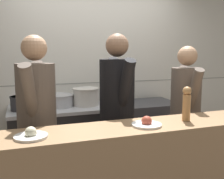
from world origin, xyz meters
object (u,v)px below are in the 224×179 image
(sauce_pot, at_px, (59,100))
(pepper_mill, at_px, (187,103))
(chef_line, at_px, (185,111))
(chef_sous, at_px, (117,110))
(plated_dish_main, at_px, (31,135))
(oven_range, at_px, (59,142))
(braising_pot, at_px, (86,96))
(chefs_knife, at_px, (123,106))
(stock_pot, at_px, (21,103))
(chef_head_cook, at_px, (37,120))
(plated_dish_appetiser, at_px, (147,123))

(sauce_pot, height_order, pepper_mill, pepper_mill)
(pepper_mill, relative_size, chef_line, 0.18)
(chef_sous, distance_m, chef_line, 0.82)
(pepper_mill, bearing_deg, plated_dish_main, -178.55)
(oven_range, height_order, pepper_mill, pepper_mill)
(sauce_pot, distance_m, braising_pot, 0.33)
(chef_sous, bearing_deg, chefs_knife, 61.87)
(plated_dish_main, bearing_deg, chef_sous, 36.45)
(pepper_mill, height_order, chef_sous, chef_sous)
(oven_range, xyz_separation_m, stock_pot, (-0.43, -0.05, 0.54))
(chef_head_cook, relative_size, chef_sous, 0.98)
(stock_pot, xyz_separation_m, plated_dish_main, (0.06, -1.33, 0.01))
(plated_dish_appetiser, bearing_deg, braising_pot, 97.33)
(chefs_knife, bearing_deg, chef_sous, -117.50)
(stock_pot, height_order, plated_dish_main, stock_pot)
(chefs_knife, relative_size, plated_dish_appetiser, 1.36)
(sauce_pot, xyz_separation_m, chef_head_cook, (-0.32, -0.79, -0.03))
(plated_dish_appetiser, bearing_deg, stock_pot, 125.69)
(plated_dish_main, distance_m, plated_dish_appetiser, 0.89)
(sauce_pot, bearing_deg, stock_pot, -172.40)
(oven_range, bearing_deg, chef_head_cook, -110.69)
(chefs_knife, distance_m, chef_line, 0.79)
(chefs_knife, bearing_deg, pepper_mill, -84.15)
(chef_sous, height_order, chef_line, chef_sous)
(oven_range, height_order, sauce_pot, sauce_pot)
(chef_line, bearing_deg, chef_head_cook, -167.07)
(stock_pot, relative_size, chef_line, 0.15)
(sauce_pot, height_order, chef_line, chef_line)
(plated_dish_appetiser, bearing_deg, pepper_mill, 4.62)
(pepper_mill, bearing_deg, chefs_knife, 95.85)
(sauce_pot, distance_m, chef_head_cook, 0.85)
(pepper_mill, bearing_deg, oven_range, 124.50)
(oven_range, distance_m, pepper_mill, 1.77)
(plated_dish_main, xyz_separation_m, pepper_mill, (1.29, 0.03, 0.14))
(oven_range, relative_size, stock_pot, 4.67)
(sauce_pot, height_order, chefs_knife, sauce_pot)
(chefs_knife, relative_size, plated_dish_main, 1.43)
(chef_head_cook, distance_m, chef_line, 1.62)
(stock_pot, xyz_separation_m, pepper_mill, (1.35, -1.30, 0.15))
(braising_pot, xyz_separation_m, chef_sous, (0.16, -0.71, -0.04))
(plated_dish_main, height_order, chef_sous, chef_sous)
(chefs_knife, distance_m, chef_sous, 0.64)
(oven_range, height_order, chef_line, chef_line)
(sauce_pot, xyz_separation_m, chef_line, (1.31, -0.77, -0.07))
(oven_range, height_order, braising_pot, braising_pot)
(chef_sous, bearing_deg, sauce_pot, 122.71)
(stock_pot, bearing_deg, sauce_pot, 7.60)
(chefs_knife, bearing_deg, sauce_pot, 166.84)
(plated_dish_appetiser, bearing_deg, chef_sous, 91.36)
(sauce_pot, bearing_deg, plated_dish_appetiser, -70.10)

